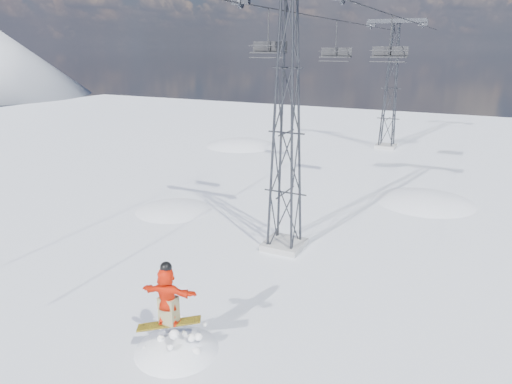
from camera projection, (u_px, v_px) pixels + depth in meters
ground at (169, 334)px, 15.11m from camera, size 120.00×120.00×0.00m
snow_terrain at (281, 280)px, 38.21m from camera, size 39.00×37.00×22.00m
lift_tower_near at (286, 133)px, 19.98m from camera, size 5.20×1.80×11.43m
lift_tower_far at (391, 89)px, 41.40m from camera, size 5.20×1.80×11.43m
haul_cables at (359, 17)px, 28.19m from camera, size 4.46×51.00×0.06m
lift_chair_near at (269, 48)px, 22.31m from camera, size 1.85×0.53×2.29m
lift_chair_mid at (389, 53)px, 27.20m from camera, size 2.13×0.61×2.64m
lift_chair_far at (336, 53)px, 32.26m from camera, size 2.23×0.64×2.76m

